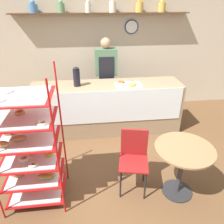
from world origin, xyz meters
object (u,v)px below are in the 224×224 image
pastry_rack (29,150)px  cafe_table (183,160)px  cafe_chair (134,154)px  donut_tray_counter (128,84)px  coffee_carafe (77,77)px  person_worker (106,76)px

pastry_rack → cafe_table: 1.92m
cafe_chair → donut_tray_counter: size_ratio=1.84×
cafe_chair → cafe_table: bearing=-7.7°
donut_tray_counter → cafe_chair: bearing=-96.7°
pastry_rack → coffee_carafe: 1.72m
pastry_rack → cafe_table: (1.91, -0.14, -0.22)m
donut_tray_counter → coffee_carafe: bearing=175.0°
cafe_chair → coffee_carafe: coffee_carafe is taller
person_worker → coffee_carafe: (-0.58, -0.58, 0.21)m
cafe_chair → pastry_rack: bearing=-165.5°
cafe_chair → coffee_carafe: size_ratio=2.50×
cafe_table → cafe_chair: bearing=160.7°
person_worker → donut_tray_counter: person_worker is taller
coffee_carafe → pastry_rack: bearing=-109.3°
person_worker → cafe_chair: person_worker is taller
cafe_table → donut_tray_counter: size_ratio=1.57×
person_worker → donut_tray_counter: size_ratio=3.63×
pastry_rack → donut_tray_counter: bearing=45.5°
pastry_rack → cafe_chair: (1.31, 0.07, -0.25)m
cafe_table → coffee_carafe: bearing=128.0°
cafe_table → coffee_carafe: coffee_carafe is taller
person_worker → cafe_chair: size_ratio=1.97×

